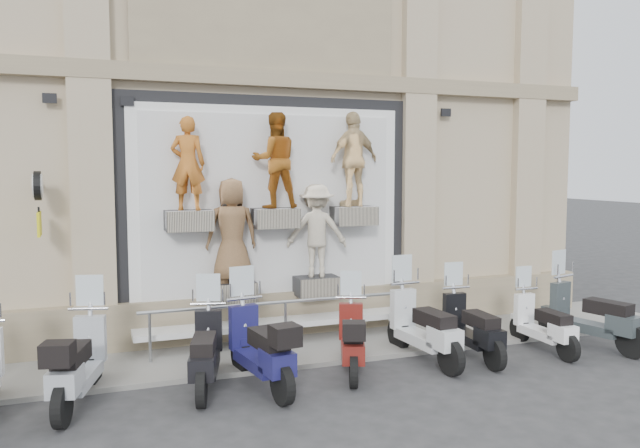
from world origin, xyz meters
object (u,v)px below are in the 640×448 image
at_px(scooter_e, 260,331).
at_px(scooter_c, 78,345).
at_px(scooter_j, 592,301).
at_px(scooter_f, 352,325).
at_px(scooter_d, 205,335).
at_px(scooter_h, 472,313).
at_px(clock_sign_bracket, 38,195).
at_px(scooter_g, 424,311).
at_px(guard_rail, 286,326).
at_px(scooter_i, 544,311).

bearing_deg(scooter_e, scooter_c, 166.93).
relative_size(scooter_e, scooter_j, 1.01).
bearing_deg(scooter_j, scooter_e, 163.91).
bearing_deg(scooter_j, scooter_f, 161.66).
bearing_deg(scooter_d, scooter_f, 13.09).
bearing_deg(scooter_h, clock_sign_bracket, 167.05).
xyz_separation_m(clock_sign_bracket, scooter_c, (0.54, -1.81, -1.96)).
distance_m(scooter_e, scooter_f, 1.55).
bearing_deg(clock_sign_bracket, scooter_f, -22.34).
bearing_deg(scooter_d, scooter_h, 13.69).
bearing_deg(scooter_j, scooter_g, 158.69).
relative_size(scooter_c, scooter_j, 0.99).
height_order(scooter_c, scooter_e, scooter_e).
distance_m(guard_rail, scooter_h, 3.21).
distance_m(clock_sign_bracket, scooter_i, 8.66).
relative_size(scooter_f, scooter_h, 0.98).
bearing_deg(scooter_d, scooter_c, -164.48).
height_order(scooter_e, scooter_i, scooter_e).
xyz_separation_m(clock_sign_bracket, scooter_f, (4.56, -1.87, -2.04)).
bearing_deg(scooter_d, guard_rail, 54.09).
bearing_deg(clock_sign_bracket, scooter_d, -38.42).
bearing_deg(scooter_j, scooter_d, 162.12).
distance_m(scooter_d, scooter_f, 2.29).
height_order(guard_rail, scooter_d, scooter_d).
xyz_separation_m(scooter_c, scooter_f, (4.02, -0.06, -0.08)).
bearing_deg(scooter_d, scooter_e, -1.76).
height_order(clock_sign_bracket, scooter_i, clock_sign_bracket).
bearing_deg(scooter_c, clock_sign_bracket, 121.41).
relative_size(scooter_f, scooter_g, 0.89).
bearing_deg(clock_sign_bracket, scooter_h, -15.70).
bearing_deg(scooter_d, scooter_i, 12.97).
xyz_separation_m(scooter_e, scooter_j, (6.10, -0.11, -0.01)).
relative_size(clock_sign_bracket, scooter_d, 0.52).
xyz_separation_m(scooter_h, scooter_i, (1.41, -0.11, -0.06)).
bearing_deg(guard_rail, scooter_g, -33.42).
distance_m(clock_sign_bracket, scooter_e, 4.12).
xyz_separation_m(scooter_d, scooter_e, (0.76, -0.23, 0.06)).
distance_m(clock_sign_bracket, scooter_c, 2.72).
height_order(clock_sign_bracket, scooter_f, clock_sign_bracket).
bearing_deg(scooter_c, scooter_e, 10.06).
distance_m(scooter_f, scooter_h, 2.20).
relative_size(clock_sign_bracket, scooter_i, 0.58).
bearing_deg(scooter_h, scooter_g, 174.96).
xyz_separation_m(scooter_d, scooter_h, (4.49, -0.10, -0.02)).
xyz_separation_m(scooter_g, scooter_i, (2.27, -0.22, -0.14)).
xyz_separation_m(guard_rail, scooter_i, (4.26, -1.54, 0.25)).
height_order(scooter_d, scooter_j, scooter_j).
distance_m(scooter_g, scooter_i, 2.29).
distance_m(scooter_d, scooter_h, 4.49).
bearing_deg(scooter_j, guard_rail, 147.23).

